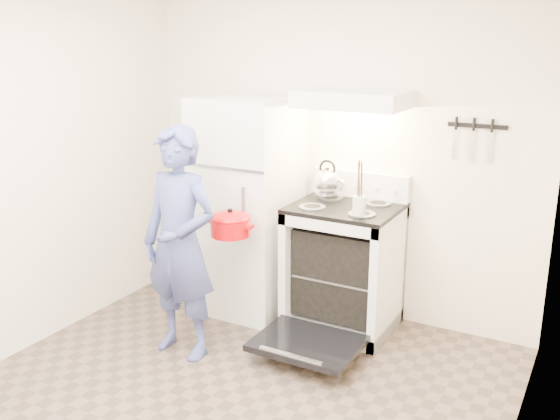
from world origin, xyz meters
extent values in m
plane|color=brown|center=(0.00, 0.00, 0.00)|extent=(3.60, 3.60, 0.00)
cube|color=#EFE3CA|center=(0.00, 1.80, 1.25)|extent=(3.20, 0.02, 2.50)
cube|color=white|center=(-0.58, 1.45, 0.85)|extent=(0.70, 0.70, 1.70)
cube|color=white|center=(0.23, 1.48, 0.46)|extent=(0.76, 0.65, 0.92)
cube|color=black|center=(0.23, 1.48, 0.94)|extent=(0.76, 0.65, 0.03)
cube|color=white|center=(0.23, 1.76, 1.05)|extent=(0.76, 0.07, 0.20)
cube|color=black|center=(0.23, 0.88, 0.12)|extent=(0.70, 0.54, 0.04)
cube|color=gray|center=(0.23, 1.48, 0.44)|extent=(0.60, 0.52, 0.01)
cube|color=white|center=(0.23, 1.55, 1.71)|extent=(0.76, 0.50, 0.12)
cube|color=black|center=(1.05, 1.79, 1.55)|extent=(0.40, 0.02, 0.03)
cylinder|color=#926A4E|center=(0.28, 1.50, 0.45)|extent=(0.35, 0.35, 0.02)
cylinder|color=silver|center=(0.44, 1.22, 1.05)|extent=(0.10, 0.10, 0.13)
imported|color=#344777|center=(-0.59, 0.58, 0.79)|extent=(0.59, 0.40, 1.59)
camera|label=1|loc=(1.91, -2.56, 2.16)|focal=40.00mm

